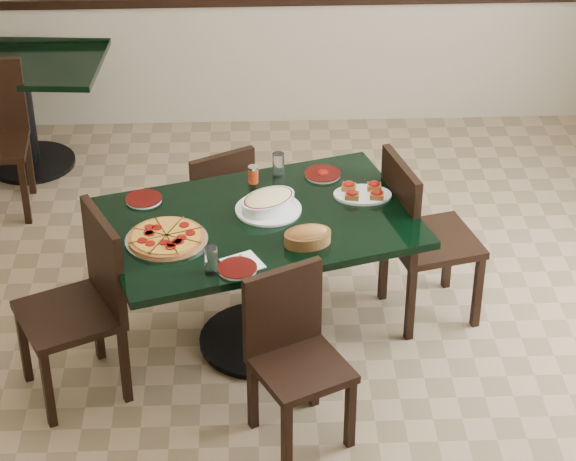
{
  "coord_description": "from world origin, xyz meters",
  "views": [
    {
      "loc": [
        -0.16,
        -4.47,
        3.59
      ],
      "look_at": [
        0.02,
        0.0,
        0.79
      ],
      "focal_mm": 70.0,
      "sensor_mm": 36.0,
      "label": 1
    }
  ],
  "objects_px": {
    "chair_near": "(293,348)",
    "pepperoni_pizza": "(167,238)",
    "chair_left": "(85,297)",
    "lasagna_casserole": "(268,202)",
    "bruschetta_platter": "(363,192)",
    "back_table": "(22,93)",
    "chair_right": "(418,231)",
    "bread_basket": "(308,236)",
    "main_table": "(259,251)",
    "chair_far": "(216,205)"
  },
  "relations": [
    {
      "from": "chair_near",
      "to": "main_table",
      "type": "bearing_deg",
      "value": 75.63
    },
    {
      "from": "main_table",
      "to": "pepperoni_pizza",
      "type": "relative_size",
      "value": 4.35
    },
    {
      "from": "pepperoni_pizza",
      "to": "main_table",
      "type": "bearing_deg",
      "value": 22.35
    },
    {
      "from": "chair_right",
      "to": "lasagna_casserole",
      "type": "bearing_deg",
      "value": 84.78
    },
    {
      "from": "chair_right",
      "to": "pepperoni_pizza",
      "type": "relative_size",
      "value": 2.4
    },
    {
      "from": "main_table",
      "to": "chair_left",
      "type": "xyz_separation_m",
      "value": [
        -0.83,
        -0.31,
        -0.04
      ]
    },
    {
      "from": "lasagna_casserole",
      "to": "bruschetta_platter",
      "type": "height_order",
      "value": "lasagna_casserole"
    },
    {
      "from": "chair_near",
      "to": "lasagna_casserole",
      "type": "height_order",
      "value": "lasagna_casserole"
    },
    {
      "from": "back_table",
      "to": "pepperoni_pizza",
      "type": "height_order",
      "value": "pepperoni_pizza"
    },
    {
      "from": "lasagna_casserole",
      "to": "bread_basket",
      "type": "xyz_separation_m",
      "value": [
        0.18,
        -0.31,
        -0.01
      ]
    },
    {
      "from": "chair_left",
      "to": "bruschetta_platter",
      "type": "xyz_separation_m",
      "value": [
        1.35,
        0.51,
        0.24
      ]
    },
    {
      "from": "back_table",
      "to": "bruschetta_platter",
      "type": "bearing_deg",
      "value": -37.23
    },
    {
      "from": "bread_basket",
      "to": "main_table",
      "type": "bearing_deg",
      "value": 119.64
    },
    {
      "from": "chair_right",
      "to": "pepperoni_pizza",
      "type": "xyz_separation_m",
      "value": [
        -1.26,
        -0.39,
        0.24
      ]
    },
    {
      "from": "chair_near",
      "to": "lasagna_casserole",
      "type": "distance_m",
      "value": 0.81
    },
    {
      "from": "bread_basket",
      "to": "chair_far",
      "type": "bearing_deg",
      "value": 101.76
    },
    {
      "from": "main_table",
      "to": "bruschetta_platter",
      "type": "distance_m",
      "value": 0.6
    },
    {
      "from": "back_table",
      "to": "bruschetta_platter",
      "type": "xyz_separation_m",
      "value": [
        2.01,
        -1.79,
        0.25
      ]
    },
    {
      "from": "chair_near",
      "to": "pepperoni_pizza",
      "type": "bearing_deg",
      "value": 114.42
    },
    {
      "from": "chair_far",
      "to": "pepperoni_pizza",
      "type": "xyz_separation_m",
      "value": [
        -0.21,
        -0.85,
        0.33
      ]
    },
    {
      "from": "chair_right",
      "to": "lasagna_casserole",
      "type": "height_order",
      "value": "chair_right"
    },
    {
      "from": "chair_left",
      "to": "lasagna_casserole",
      "type": "bearing_deg",
      "value": 88.12
    },
    {
      "from": "back_table",
      "to": "bread_basket",
      "type": "xyz_separation_m",
      "value": [
        1.71,
        -2.22,
        0.27
      ]
    },
    {
      "from": "lasagna_casserole",
      "to": "chair_near",
      "type": "bearing_deg",
      "value": -120.79
    },
    {
      "from": "bruschetta_platter",
      "to": "chair_left",
      "type": "bearing_deg",
      "value": -156.13
    },
    {
      "from": "chair_right",
      "to": "main_table",
      "type": "bearing_deg",
      "value": 89.8
    },
    {
      "from": "chair_near",
      "to": "bread_basket",
      "type": "height_order",
      "value": "bread_basket"
    },
    {
      "from": "main_table",
      "to": "back_table",
      "type": "height_order",
      "value": "same"
    },
    {
      "from": "lasagna_casserole",
      "to": "bruschetta_platter",
      "type": "distance_m",
      "value": 0.49
    },
    {
      "from": "chair_near",
      "to": "pepperoni_pizza",
      "type": "xyz_separation_m",
      "value": [
        -0.58,
        0.47,
        0.31
      ]
    },
    {
      "from": "chair_far",
      "to": "chair_right",
      "type": "bearing_deg",
      "value": 129.07
    },
    {
      "from": "lasagna_casserole",
      "to": "bread_basket",
      "type": "height_order",
      "value": "bread_basket"
    },
    {
      "from": "pepperoni_pizza",
      "to": "bread_basket",
      "type": "distance_m",
      "value": 0.66
    },
    {
      "from": "main_table",
      "to": "chair_left",
      "type": "bearing_deg",
      "value": -176.74
    },
    {
      "from": "chair_far",
      "to": "chair_right",
      "type": "xyz_separation_m",
      "value": [
        1.05,
        -0.45,
        0.09
      ]
    },
    {
      "from": "chair_left",
      "to": "chair_far",
      "type": "bearing_deg",
      "value": 122.44
    },
    {
      "from": "lasagna_casserole",
      "to": "back_table",
      "type": "bearing_deg",
      "value": 91.04
    },
    {
      "from": "main_table",
      "to": "pepperoni_pizza",
      "type": "bearing_deg",
      "value": -174.63
    },
    {
      "from": "chair_near",
      "to": "lasagna_casserole",
      "type": "bearing_deg",
      "value": 70.6
    },
    {
      "from": "chair_near",
      "to": "chair_left",
      "type": "bearing_deg",
      "value": 134.01
    },
    {
      "from": "chair_right",
      "to": "bruschetta_platter",
      "type": "bearing_deg",
      "value": 77.49
    },
    {
      "from": "back_table",
      "to": "chair_right",
      "type": "height_order",
      "value": "chair_right"
    },
    {
      "from": "chair_left",
      "to": "bread_basket",
      "type": "xyz_separation_m",
      "value": [
        1.05,
        0.08,
        0.26
      ]
    },
    {
      "from": "back_table",
      "to": "pepperoni_pizza",
      "type": "relative_size",
      "value": 2.82
    },
    {
      "from": "pepperoni_pizza",
      "to": "bread_basket",
      "type": "bearing_deg",
      "value": -4.01
    },
    {
      "from": "pepperoni_pizza",
      "to": "bruschetta_platter",
      "type": "xyz_separation_m",
      "value": [
        0.96,
        0.38,
        0.01
      ]
    },
    {
      "from": "chair_right",
      "to": "bruschetta_platter",
      "type": "xyz_separation_m",
      "value": [
        -0.3,
        -0.01,
        0.25
      ]
    },
    {
      "from": "bread_basket",
      "to": "chair_right",
      "type": "bearing_deg",
      "value": 21.25
    },
    {
      "from": "chair_far",
      "to": "chair_left",
      "type": "distance_m",
      "value": 1.15
    },
    {
      "from": "pepperoni_pizza",
      "to": "bruschetta_platter",
      "type": "relative_size",
      "value": 1.29
    }
  ]
}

